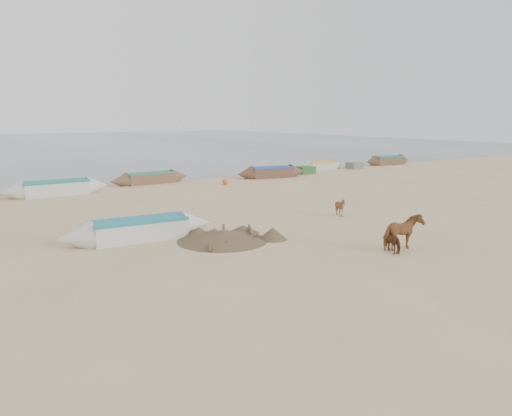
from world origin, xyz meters
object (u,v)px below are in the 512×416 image
Objects in this scene: calf_front at (340,207)px; near_canoe at (139,229)px; calf_right at (394,240)px; cow_adult at (403,232)px.

calf_front reaches higher than near_canoe.
calf_right is at bearing -53.26° from calf_front.
cow_adult is 1.70× the size of calf_front.
calf_front is 1.08× the size of calf_right.
calf_front is at bearing -18.53° from cow_adult.
calf_right is (-3.05, -6.12, -0.04)m from calf_front.
calf_front is at bearing -39.85° from calf_right.
cow_adult is 0.25× the size of near_canoe.
cow_adult reaches higher than calf_right.
cow_adult reaches higher than near_canoe.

